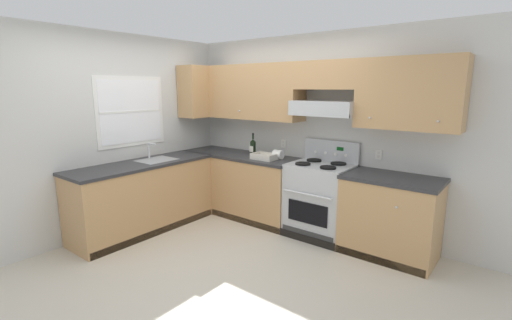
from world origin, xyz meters
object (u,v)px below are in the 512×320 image
stove (319,199)px  wine_bottle (253,147)px  bowl (264,157)px  paper_towel_roll (278,154)px

stove → wine_bottle: size_ratio=3.80×
bowl → wine_bottle: bearing=154.3°
stove → bowl: stove is taller
bowl → paper_towel_roll: paper_towel_roll is taller
stove → bowl: size_ratio=3.62×
stove → paper_towel_roll: stove is taller
paper_towel_roll → bowl: bearing=-134.4°
stove → wine_bottle: bearing=177.0°
wine_bottle → stove: bearing=-3.0°
bowl → paper_towel_roll: size_ratio=2.57×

